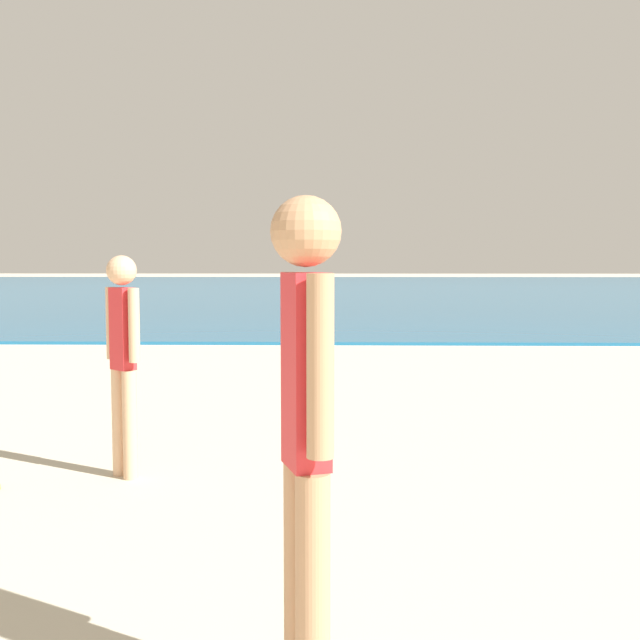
{
  "coord_description": "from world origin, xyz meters",
  "views": [
    {
      "loc": [
        -0.37,
        2.08,
        1.54
      ],
      "look_at": [
        -0.57,
        10.61,
        0.88
      ],
      "focal_mm": 42.23,
      "sensor_mm": 36.0,
      "label": 1
    }
  ],
  "objects": [
    {
      "name": "person_standing",
      "position": [
        -1.89,
        7.33,
        0.9
      ],
      "size": [
        0.29,
        0.27,
        1.58
      ],
      "rotation": [
        0.0,
        0.0,
        2.41
      ],
      "color": "#DDAD84",
      "rests_on": "ground"
    },
    {
      "name": "person_distant",
      "position": [
        -0.47,
        4.52,
        1.0
      ],
      "size": [
        0.23,
        0.39,
        1.75
      ],
      "rotation": [
        0.0,
        0.0,
        5.03
      ],
      "color": "tan",
      "rests_on": "ground"
    },
    {
      "name": "water",
      "position": [
        0.0,
        45.86,
        0.03
      ],
      "size": [
        160.0,
        60.0,
        0.06
      ],
      "primitive_type": "cube",
      "color": "#1E6B9E",
      "rests_on": "ground"
    }
  ]
}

